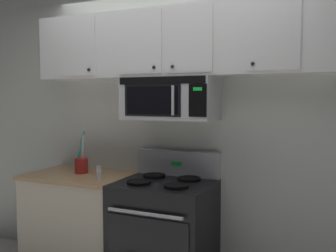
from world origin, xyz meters
The scene contains 7 objects.
back_wall centered at (0.00, 0.79, 1.35)m, with size 5.20×0.10×2.70m, color silver.
stove_range centered at (0.00, 0.42, 0.47)m, with size 0.76×0.69×1.12m.
over_range_microwave centered at (0.00, 0.54, 1.58)m, with size 0.76×0.43×0.35m.
upper_cabinets centered at (0.00, 0.57, 2.02)m, with size 2.50×0.36×0.55m.
counter_segment centered at (-0.84, 0.43, 0.45)m, with size 0.93×0.65×0.90m.
utensil_crock_red centered at (-0.84, 0.46, 0.99)m, with size 0.12×0.12×0.38m.
salt_shaker centered at (-0.54, 0.29, 0.96)m, with size 0.04×0.04×0.11m.
Camera 1 is at (1.24, -2.33, 1.57)m, focal length 40.50 mm.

